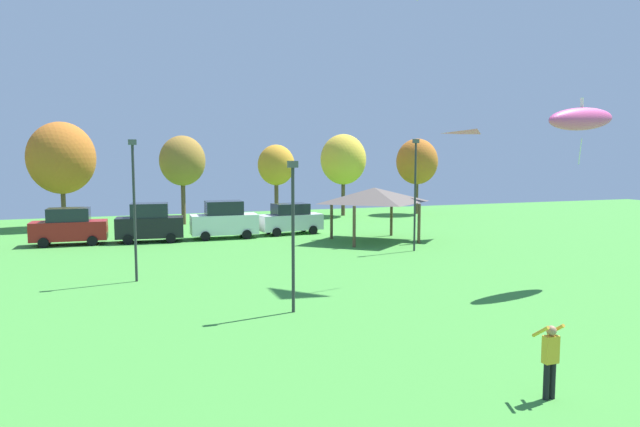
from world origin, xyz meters
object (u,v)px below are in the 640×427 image
object	(u,v)px
parked_car_third_from_left	(224,220)
treeline_tree_3	(182,161)
parked_car_second_from_left	(150,223)
treeline_tree_6	(417,162)
parked_car_rightmost_in_row	(290,219)
light_post_1	(293,227)
kite_flying_6	(582,119)
light_post_0	(415,189)
light_post_3	(134,202)
treeline_tree_5	(343,160)
person_standing_mid_field	(550,356)
kite_flying_1	(477,142)
parked_car_leftmost	(69,227)
treeline_tree_2	(61,158)
park_pavilion	(374,195)
treeline_tree_4	(276,165)

from	to	relation	value
parked_car_third_from_left	treeline_tree_3	distance (m)	10.25
parked_car_second_from_left	treeline_tree_6	distance (m)	28.41
parked_car_rightmost_in_row	light_post_1	world-z (taller)	light_post_1
parked_car_rightmost_in_row	parked_car_second_from_left	bearing A→B (deg)	177.64
kite_flying_6	parked_car_second_from_left	world-z (taller)	kite_flying_6
parked_car_rightmost_in_row	light_post_0	xyz separation A→B (m)	(4.81, -9.74, 2.63)
light_post_3	treeline_tree_5	bearing A→B (deg)	50.25
light_post_0	treeline_tree_5	size ratio (longest dim) A/B	0.86
person_standing_mid_field	light_post_1	world-z (taller)	light_post_1
kite_flying_1	light_post_0	xyz separation A→B (m)	(-6.30, -2.90, -2.90)
person_standing_mid_field	treeline_tree_6	world-z (taller)	treeline_tree_6
parked_car_leftmost	parked_car_third_from_left	distance (m)	9.91
light_post_0	treeline_tree_2	distance (m)	28.56
treeline_tree_3	treeline_tree_5	world-z (taller)	treeline_tree_5
kite_flying_1	park_pavilion	world-z (taller)	kite_flying_1
kite_flying_1	parked_car_leftmost	world-z (taller)	kite_flying_1
treeline_tree_4	treeline_tree_5	bearing A→B (deg)	15.66
kite_flying_1	treeline_tree_3	size ratio (longest dim) A/B	0.36
parked_car_rightmost_in_row	treeline_tree_5	bearing A→B (deg)	46.48
person_standing_mid_field	light_post_0	world-z (taller)	light_post_0
parked_car_leftmost	parked_car_rightmost_in_row	xyz separation A→B (m)	(14.86, 0.08, -0.06)
person_standing_mid_field	treeline_tree_4	world-z (taller)	treeline_tree_4
treeline_tree_2	light_post_1	bearing A→B (deg)	-71.88
kite_flying_1	treeline_tree_2	world-z (taller)	treeline_tree_2
light_post_1	parked_car_leftmost	bearing A→B (deg)	113.56
light_post_1	light_post_3	size ratio (longest dim) A/B	0.86
park_pavilion	treeline_tree_3	world-z (taller)	treeline_tree_3
parked_car_rightmost_in_row	treeline_tree_2	world-z (taller)	treeline_tree_2
parked_car_third_from_left	parked_car_second_from_left	bearing A→B (deg)	-177.50
kite_flying_1	person_standing_mid_field	bearing A→B (deg)	-121.36
treeline_tree_3	light_post_0	bearing A→B (deg)	-58.28
kite_flying_1	treeline_tree_3	distance (m)	23.72
person_standing_mid_field	treeline_tree_6	xyz separation A→B (m)	(18.82, 39.56, 4.14)
park_pavilion	treeline_tree_6	xyz separation A→B (m)	(11.89, 15.36, 2.09)
kite_flying_6	treeline_tree_4	bearing A→B (deg)	100.84
parked_car_third_from_left	light_post_3	bearing A→B (deg)	-114.94
light_post_3	kite_flying_6	bearing A→B (deg)	-21.65
light_post_0	treeline_tree_3	xyz separation A→B (m)	(-11.47, 18.55, 1.55)
treeline_tree_5	treeline_tree_3	bearing A→B (deg)	-171.85
kite_flying_1	light_post_3	distance (m)	23.36
light_post_3	treeline_tree_5	world-z (taller)	treeline_tree_5
kite_flying_6	treeline_tree_3	world-z (taller)	kite_flying_6
light_post_3	treeline_tree_4	size ratio (longest dim) A/B	0.95
parked_car_third_from_left	treeline_tree_6	bearing A→B (deg)	28.46
treeline_tree_5	treeline_tree_6	distance (m)	7.55
light_post_0	treeline_tree_4	distance (m)	19.06
parked_car_second_from_left	parked_car_rightmost_in_row	bearing A→B (deg)	9.36
parked_car_rightmost_in_row	light_post_3	world-z (taller)	light_post_3
treeline_tree_3	person_standing_mid_field	bearing A→B (deg)	-84.04
light_post_0	light_post_3	bearing A→B (deg)	-168.82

